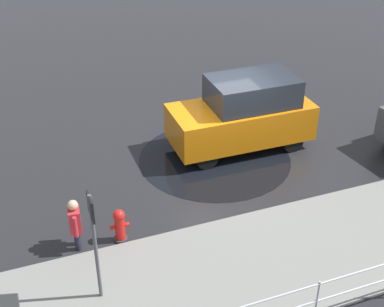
# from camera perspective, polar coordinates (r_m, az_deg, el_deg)

# --- Properties ---
(ground_plane) EXTENTS (60.00, 60.00, 0.00)m
(ground_plane) POSITION_cam_1_polar(r_m,az_deg,el_deg) (14.79, 3.53, -0.25)
(ground_plane) COLOR black
(kerb_strip) EXTENTS (24.00, 3.20, 0.04)m
(kerb_strip) POSITION_cam_1_polar(r_m,az_deg,el_deg) (11.83, 11.92, -10.10)
(kerb_strip) COLOR slate
(kerb_strip) RESTS_ON ground
(moving_hatchback) EXTENTS (3.92, 1.74, 2.06)m
(moving_hatchback) POSITION_cam_1_polar(r_m,az_deg,el_deg) (14.81, 5.53, 4.24)
(moving_hatchback) COLOR orange
(moving_hatchback) RESTS_ON ground
(fire_hydrant) EXTENTS (0.42, 0.31, 0.80)m
(fire_hydrant) POSITION_cam_1_polar(r_m,az_deg,el_deg) (11.73, -7.71, -7.62)
(fire_hydrant) COLOR red
(fire_hydrant) RESTS_ON ground
(pedestrian) EXTENTS (0.28, 0.57, 1.22)m
(pedestrian) POSITION_cam_1_polar(r_m,az_deg,el_deg) (11.54, -12.38, -7.11)
(pedestrian) COLOR #B2262D
(pedestrian) RESTS_ON ground
(sign_post) EXTENTS (0.07, 0.44, 2.40)m
(sign_post) POSITION_cam_1_polar(r_m,az_deg,el_deg) (9.74, -10.44, -8.33)
(sign_post) COLOR #4C4C51
(sign_post) RESTS_ON ground
(puddle_patch) EXTENTS (4.15, 4.15, 0.01)m
(puddle_patch) POSITION_cam_1_polar(r_m,az_deg,el_deg) (14.66, 2.43, -0.51)
(puddle_patch) COLOR black
(puddle_patch) RESTS_ON ground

